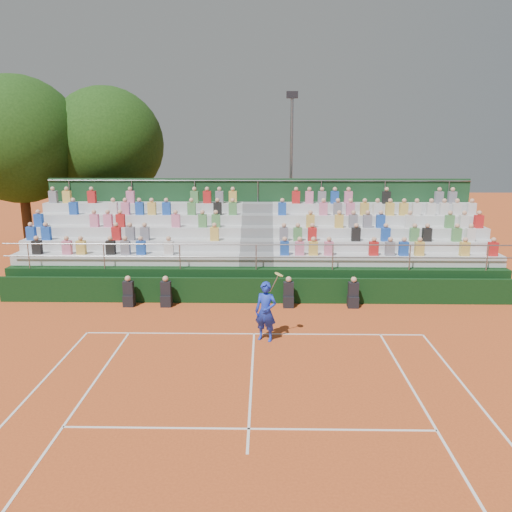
{
  "coord_description": "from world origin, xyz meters",
  "views": [
    {
      "loc": [
        0.33,
        -15.27,
        6.19
      ],
      "look_at": [
        0.0,
        3.5,
        1.8
      ],
      "focal_mm": 35.0,
      "sensor_mm": 36.0,
      "label": 1
    }
  ],
  "objects_px": {
    "tennis_player": "(266,311)",
    "floodlight_mast": "(291,162)",
    "tree_west": "(19,140)",
    "tree_east": "(107,145)"
  },
  "relations": [
    {
      "from": "tennis_player",
      "to": "floodlight_mast",
      "type": "xyz_separation_m",
      "value": [
        1.37,
        12.5,
        4.05
      ]
    },
    {
      "from": "tennis_player",
      "to": "tree_west",
      "type": "distance_m",
      "value": 18.0
    },
    {
      "from": "floodlight_mast",
      "to": "tree_west",
      "type": "bearing_deg",
      "value": -175.99
    },
    {
      "from": "tennis_player",
      "to": "tree_east",
      "type": "height_order",
      "value": "tree_east"
    },
    {
      "from": "tennis_player",
      "to": "floodlight_mast",
      "type": "relative_size",
      "value": 0.26
    },
    {
      "from": "tennis_player",
      "to": "tree_west",
      "type": "height_order",
      "value": "tree_west"
    },
    {
      "from": "tennis_player",
      "to": "floodlight_mast",
      "type": "bearing_deg",
      "value": 83.77
    },
    {
      "from": "tennis_player",
      "to": "tree_west",
      "type": "relative_size",
      "value": 0.24
    },
    {
      "from": "tennis_player",
      "to": "floodlight_mast",
      "type": "distance_m",
      "value": 13.21
    },
    {
      "from": "tennis_player",
      "to": "tree_east",
      "type": "xyz_separation_m",
      "value": [
        -8.78,
        13.24,
        4.97
      ]
    }
  ]
}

